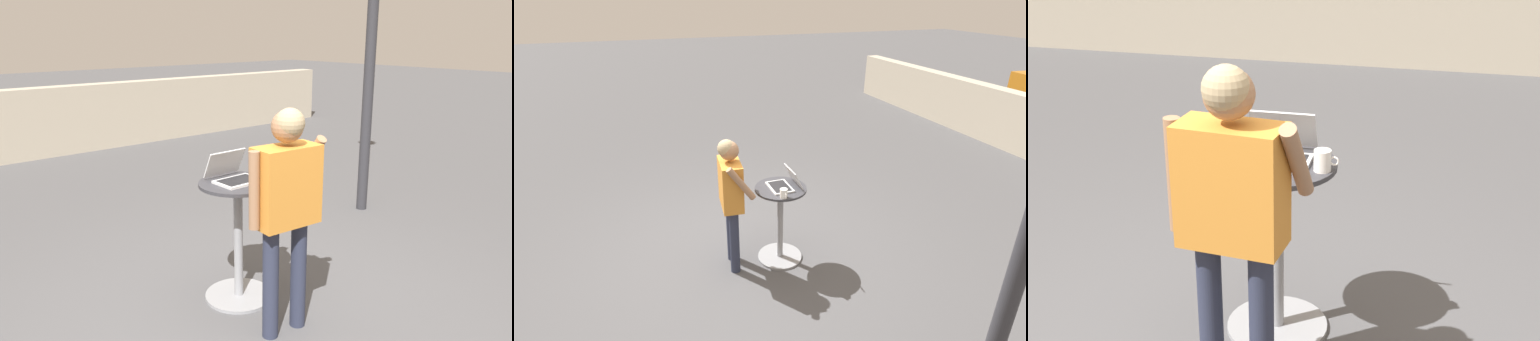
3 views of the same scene
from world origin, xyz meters
TOP-DOWN VIEW (x-y plane):
  - ground_plane at (0.00, 0.00)m, footprint 50.00×50.00m
  - pavement_kerb at (0.00, 6.23)m, footprint 13.95×0.35m
  - cafe_table at (0.20, 0.48)m, footprint 0.59×0.59m
  - laptop at (0.20, 0.53)m, footprint 0.33×0.34m
  - coffee_mug at (0.44, 0.43)m, footprint 0.12×0.08m
  - standing_person at (0.15, -0.08)m, footprint 0.60×0.34m

SIDE VIEW (x-z plane):
  - ground_plane at x=0.00m, z-range 0.00..0.00m
  - cafe_table at x=0.20m, z-range 0.04..0.99m
  - pavement_kerb at x=0.00m, z-range 0.00..1.15m
  - standing_person at x=0.15m, z-range 0.21..1.79m
  - laptop at x=0.20m, z-range 0.89..1.11m
  - coffee_mug at x=0.44m, z-range 0.95..1.06m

